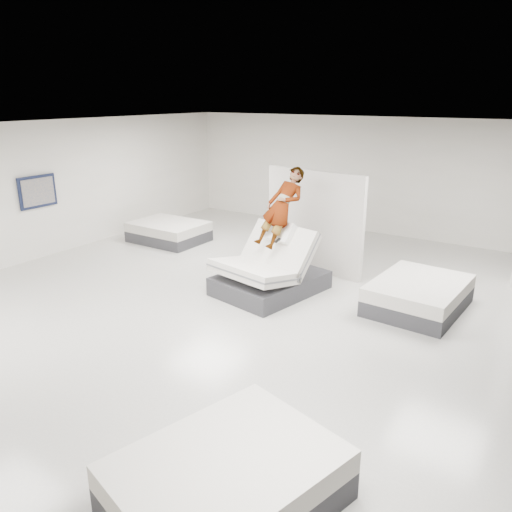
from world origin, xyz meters
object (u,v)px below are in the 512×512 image
remote (278,240)px  divider_panel (314,222)px  flat_bed_left_far (169,232)px  flat_bed_right_near (227,482)px  flat_bed_right_far (418,295)px  hero_bed (269,273)px  person (281,225)px  wall_poster (38,192)px

remote → divider_panel: (-0.09, 1.71, -0.00)m
remote → flat_bed_left_far: size_ratio=0.07×
divider_panel → flat_bed_right_near: (2.39, -6.52, -0.83)m
flat_bed_right_far → flat_bed_right_near: flat_bed_right_near is taller
hero_bed → person: 0.98m
hero_bed → flat_bed_left_far: size_ratio=1.21×
hero_bed → wall_poster: wall_poster is taller
wall_poster → divider_panel: bearing=24.4°
flat_bed_right_far → flat_bed_right_near: size_ratio=0.86×
flat_bed_left_far → divider_panel: bearing=0.1°
flat_bed_right_near → person: bearing=115.2°
hero_bed → flat_bed_right_near: hero_bed is taller
divider_panel → flat_bed_right_far: 2.86m
wall_poster → flat_bed_right_far: bearing=12.0°
hero_bed → divider_panel: bearing=85.8°
person → remote: 0.46m
person → flat_bed_right_near: 5.84m
hero_bed → divider_panel: (0.12, 1.66, 0.71)m
divider_panel → flat_bed_right_far: divider_panel is taller
remote → flat_bed_left_far: remote is taller
flat_bed_right_near → flat_bed_left_far: (-6.67, 6.51, -0.02)m
person → remote: bearing=-57.8°
flat_bed_right_far → flat_bed_left_far: bearing=172.9°
person → flat_bed_right_near: size_ratio=0.71×
person → flat_bed_left_far: size_ratio=0.89×
person → flat_bed_right_far: person is taller
person → flat_bed_left_far: 4.54m
flat_bed_right_near → flat_bed_right_far: bearing=87.9°
flat_bed_left_far → hero_bed: bearing=-21.7°
flat_bed_right_far → flat_bed_right_near: bearing=-92.1°
flat_bed_right_far → flat_bed_right_near: 5.66m
remote → flat_bed_right_near: remote is taller
person → flat_bed_right_far: size_ratio=0.82×
person → divider_panel: divider_panel is taller
hero_bed → flat_bed_right_near: 5.47m
hero_bed → person: person is taller
flat_bed_left_far → wall_poster: bearing=-120.7°
hero_bed → remote: (0.22, -0.04, 0.71)m
person → divider_panel: size_ratio=0.69×
flat_bed_right_far → wall_poster: 8.74m
hero_bed → remote: hero_bed is taller
remote → flat_bed_right_far: 2.77m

